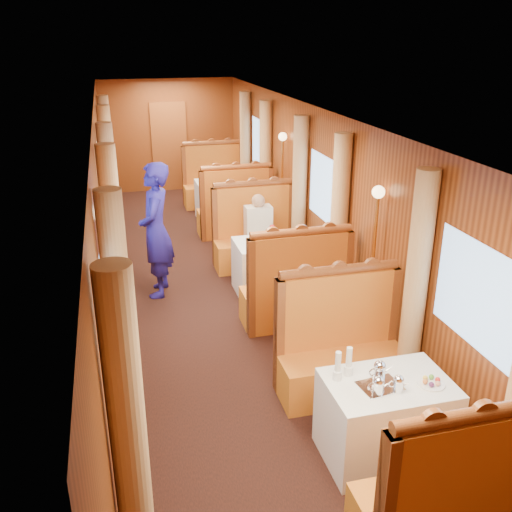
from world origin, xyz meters
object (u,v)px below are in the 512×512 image
object	(u,v)px
table_far	(224,200)
fruit_plate	(431,382)
banquette_near_fwd	(452,503)
rose_vase_mid	(272,230)
teapot_left	(378,388)
tea_tray	(380,386)
passenger	(259,225)
table_near	(385,419)
banquette_near_aft	(340,354)
teapot_right	(398,386)
banquette_mid_fwd	(295,294)
banquette_far_aft	(214,185)
table_mid	(273,267)
banquette_mid_aft	(255,240)
teapot_back	(379,373)
banquette_far_fwd	(235,213)
rose_vase_far	(224,173)
steward	(156,230)

from	to	relation	value
table_far	fruit_plate	world-z (taller)	fruit_plate
banquette_near_fwd	fruit_plate	size ratio (longest dim) A/B	5.82
rose_vase_mid	teapot_left	bearing A→B (deg)	-92.36
tea_tray	passenger	size ratio (longest dim) A/B	0.45
table_near	table_far	xyz separation A→B (m)	(0.00, 7.00, 0.00)
banquette_near_aft	teapot_right	size ratio (longest dim) A/B	9.43
banquette_mid_fwd	banquette_far_aft	world-z (taller)	same
table_mid	table_far	distance (m)	3.50
banquette_near_fwd	passenger	xyz separation A→B (m)	(-0.00, 5.31, 0.32)
table_mid	banquette_mid_aft	xyz separation A→B (m)	(0.00, 1.01, 0.05)
table_far	teapot_back	xyz separation A→B (m)	(-0.07, -6.95, 0.44)
banquette_near_fwd	teapot_left	size ratio (longest dim) A/B	8.56
banquette_far_fwd	banquette_far_aft	distance (m)	2.03
banquette_far_aft	rose_vase_far	size ratio (longest dim) A/B	3.72
table_near	banquette_mid_aft	xyz separation A→B (m)	(0.00, 4.51, 0.05)
table_near	banquette_near_aft	size ratio (longest dim) A/B	0.78
table_mid	rose_vase_mid	world-z (taller)	rose_vase_mid
banquette_near_aft	banquette_far_fwd	distance (m)	4.97
tea_tray	rose_vase_mid	xyz separation A→B (m)	(0.08, 3.54, 0.17)
banquette_near_aft	teapot_right	xyz separation A→B (m)	(0.00, -1.15, 0.38)
banquette_far_fwd	rose_vase_mid	size ratio (longest dim) A/B	3.72
table_near	banquette_near_fwd	xyz separation A→B (m)	(0.00, -1.01, 0.05)
banquette_mid_fwd	rose_vase_far	distance (m)	4.51
steward	table_far	bearing A→B (deg)	164.88
banquette_near_aft	banquette_mid_aft	world-z (taller)	same
banquette_near_fwd	banquette_mid_aft	size ratio (longest dim) A/B	1.00
fruit_plate	table_far	bearing A→B (deg)	92.59
teapot_back	rose_vase_far	bearing A→B (deg)	91.11
banquette_near_fwd	rose_vase_mid	size ratio (longest dim) A/B	3.72
table_near	tea_tray	size ratio (longest dim) A/B	3.09
banquette_near_aft	steward	size ratio (longest dim) A/B	0.71
banquette_near_fwd	passenger	world-z (taller)	banquette_near_fwd
banquette_near_fwd	banquette_far_aft	distance (m)	9.03
banquette_mid_fwd	rose_vase_far	bearing A→B (deg)	89.86
table_near	banquette_far_fwd	size ratio (longest dim) A/B	0.78
table_far	banquette_far_aft	distance (m)	1.02
table_near	passenger	world-z (taller)	passenger
fruit_plate	rose_vase_far	world-z (taller)	rose_vase_far
teapot_right	steward	world-z (taller)	steward
banquette_near_fwd	table_far	size ratio (longest dim) A/B	1.28
banquette_far_fwd	passenger	distance (m)	1.72
teapot_left	passenger	xyz separation A→B (m)	(0.17, 4.43, -0.07)
steward	teapot_back	bearing A→B (deg)	32.90
banquette_far_fwd	tea_tray	world-z (taller)	banquette_far_fwd
table_far	teapot_back	distance (m)	6.97
rose_vase_mid	tea_tray	bearing A→B (deg)	-91.36
table_far	banquette_far_aft	xyz separation A→B (m)	(0.00, 1.01, 0.05)
teapot_left	steward	distance (m)	4.22
table_mid	rose_vase_mid	distance (m)	0.55
banquette_near_fwd	passenger	distance (m)	5.32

